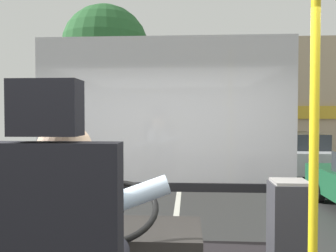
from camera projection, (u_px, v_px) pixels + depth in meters
ground at (180, 181)px, 10.47m from camera, size 18.00×44.00×0.06m
bus_driver at (71, 241)px, 1.32m from camera, size 0.77×0.60×0.72m
handrail_pole at (314, 141)px, 1.61m from camera, size 0.04×0.04×2.15m
fare_box at (289, 232)px, 2.40m from camera, size 0.27×0.25×0.74m
windshield_panel at (164, 131)px, 3.24m from camera, size 2.50×0.08×1.48m
street_tree at (106, 49)px, 13.17m from camera, size 3.33×3.33×6.26m
shop_building at (271, 100)px, 18.59m from camera, size 12.38×5.30×5.74m
parked_car_silver at (293, 152)px, 11.70m from camera, size 1.84×4.43×1.42m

